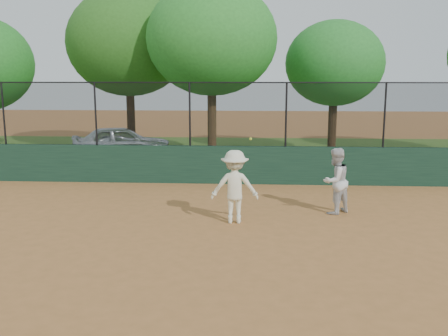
# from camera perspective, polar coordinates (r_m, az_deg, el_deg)

# --- Properties ---
(ground) EXTENTS (80.00, 80.00, 0.00)m
(ground) POSITION_cam_1_polar(r_m,az_deg,el_deg) (10.24, -5.27, -8.82)
(ground) COLOR #AB6C37
(ground) RESTS_ON ground
(back_wall) EXTENTS (26.00, 0.20, 1.20)m
(back_wall) POSITION_cam_1_polar(r_m,az_deg,el_deg) (15.86, -2.07, 0.39)
(back_wall) COLOR #1B3B29
(back_wall) RESTS_ON ground
(grass_strip) EXTENTS (36.00, 12.00, 0.01)m
(grass_strip) POSITION_cam_1_polar(r_m,az_deg,el_deg) (21.86, -0.56, 1.59)
(grass_strip) COLOR #355B1C
(grass_strip) RESTS_ON ground
(parked_car) EXTENTS (4.32, 2.70, 1.37)m
(parked_car) POSITION_cam_1_polar(r_m,az_deg,el_deg) (21.06, -11.61, 2.91)
(parked_car) COLOR silver
(parked_car) RESTS_ON ground
(player_second) EXTENTS (1.01, 0.99, 1.64)m
(player_second) POSITION_cam_1_polar(r_m,az_deg,el_deg) (12.63, 12.59, -1.45)
(player_second) COLOR silver
(player_second) RESTS_ON ground
(player_main) EXTENTS (1.12, 0.66, 2.03)m
(player_main) POSITION_cam_1_polar(r_m,az_deg,el_deg) (11.54, 1.23, -2.15)
(player_main) COLOR #EBE9C7
(player_main) RESTS_ON ground
(fence_assembly) EXTENTS (26.00, 0.06, 2.00)m
(fence_assembly) POSITION_cam_1_polar(r_m,az_deg,el_deg) (15.66, -2.21, 6.29)
(fence_assembly) COLOR black
(fence_assembly) RESTS_ON back_wall
(tree_1) EXTENTS (5.35, 4.87, 7.12)m
(tree_1) POSITION_cam_1_polar(r_m,az_deg,el_deg) (22.63, -10.86, 13.89)
(tree_1) COLOR #3F2816
(tree_1) RESTS_ON ground
(tree_2) EXTENTS (5.11, 4.64, 7.01)m
(tree_2) POSITION_cam_1_polar(r_m,az_deg,el_deg) (20.02, -1.42, 14.53)
(tree_2) COLOR #4D331B
(tree_2) RESTS_ON ground
(tree_3) EXTENTS (4.15, 3.77, 5.70)m
(tree_3) POSITION_cam_1_polar(r_m,az_deg,el_deg) (21.91, 12.53, 11.57)
(tree_3) COLOR #3B2413
(tree_3) RESTS_ON ground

